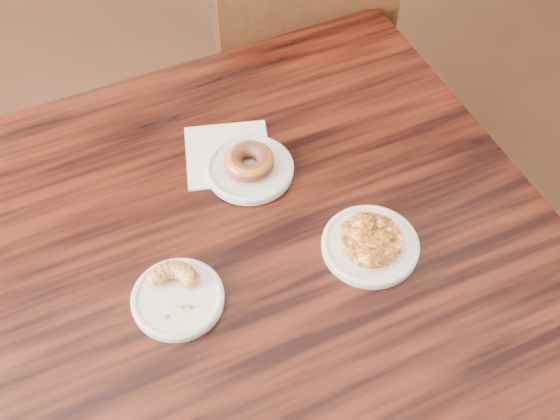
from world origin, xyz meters
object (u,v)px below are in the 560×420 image
object	(u,v)px
apple_fritter	(372,238)
cruller_fragment	(176,293)
cafe_table	(269,340)
glazed_donut	(249,161)
chair_far	(294,58)

from	to	relation	value
apple_fritter	cruller_fragment	bearing A→B (deg)	-178.71
apple_fritter	cafe_table	bearing A→B (deg)	159.08
apple_fritter	cruller_fragment	distance (m)	0.34
apple_fritter	glazed_donut	bearing A→B (deg)	124.48
cafe_table	cruller_fragment	world-z (taller)	cruller_fragment
cafe_table	apple_fritter	distance (m)	0.44
cafe_table	chair_far	world-z (taller)	chair_far
glazed_donut	cruller_fragment	world-z (taller)	glazed_donut
glazed_donut	cruller_fragment	bearing A→B (deg)	-128.63
glazed_donut	cruller_fragment	distance (m)	0.29
chair_far	cruller_fragment	world-z (taller)	chair_far
cafe_table	cruller_fragment	size ratio (longest dim) A/B	9.46
glazed_donut	cruller_fragment	xyz separation A→B (m)	(-0.18, -0.23, -0.01)
chair_far	apple_fritter	world-z (taller)	chair_far
chair_far	glazed_donut	xyz separation A→B (m)	(-0.29, -0.62, 0.33)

